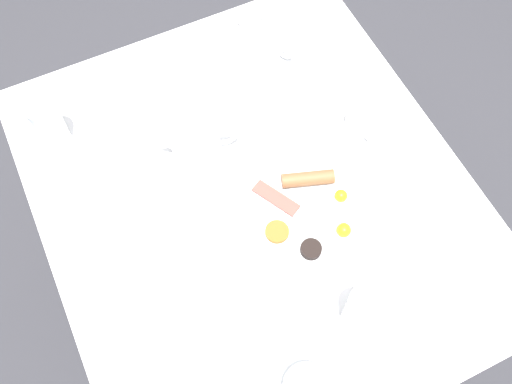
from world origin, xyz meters
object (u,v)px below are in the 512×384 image
breakfast_plate (310,214)px  water_glass_tall (362,312)px  knife_by_plate (97,203)px  teapot_near (263,33)px  teacup_with_saucer_right (184,243)px  teapot_far (196,139)px  creamer_jug (359,120)px  napkin_folded (433,292)px  fork_by_plate (147,334)px  water_glass_short (49,125)px

breakfast_plate → water_glass_tall: 0.25m
breakfast_plate → water_glass_tall: water_glass_tall is taller
knife_by_plate → teapot_near: bearing=114.9°
teapot_near → knife_by_plate: (0.24, -0.52, -0.04)m
teacup_with_saucer_right → knife_by_plate: teacup_with_saucer_right is taller
teapot_far → water_glass_tall: 0.52m
teapot_far → creamer_jug: bearing=178.3°
teapot_far → napkin_folded: (0.51, 0.30, -0.04)m
teapot_near → teapot_far: (0.21, -0.27, 0.00)m
breakfast_plate → teacup_with_saucer_right: (-0.05, -0.27, 0.02)m
water_glass_tall → creamer_jug: (-0.39, 0.23, -0.04)m
teapot_near → fork_by_plate: (0.55, -0.52, -0.04)m
creamer_jug → knife_by_plate: 0.61m
teapot_far → napkin_folded: 0.59m
breakfast_plate → napkin_folded: size_ratio=1.68×
breakfast_plate → fork_by_plate: 0.42m
water_glass_tall → knife_by_plate: 0.61m
breakfast_plate → teacup_with_saucer_right: bearing=-99.6°
teacup_with_saucer_right → knife_by_plate: (-0.18, -0.13, -0.03)m
teapot_near → creamer_jug: size_ratio=2.14×
teacup_with_saucer_right → water_glass_tall: water_glass_tall is taller
water_glass_tall → knife_by_plate: water_glass_tall is taller
creamer_jug → knife_by_plate: size_ratio=0.45×
teapot_near → teapot_far: bearing=104.1°
teapot_near → knife_by_plate: teapot_near is taller
fork_by_plate → teacup_with_saucer_right: bearing=134.5°
fork_by_plate → water_glass_short: bearing=-177.0°
napkin_folded → knife_by_plate: (-0.48, -0.55, -0.00)m
water_glass_tall → fork_by_plate: size_ratio=0.75×
teapot_far → teapot_near: bearing=-127.2°
teapot_near → water_glass_short: 0.55m
teapot_far → water_glass_tall: size_ratio=1.37×
breakfast_plate → napkin_folded: (0.26, 0.14, -0.01)m
teacup_with_saucer_right → creamer_jug: (-0.11, 0.47, 0.00)m
teapot_near → creamer_jug: (0.31, 0.09, -0.01)m
teapot_near → napkin_folded: bearing=158.2°
water_glass_tall → teapot_far: bearing=-165.5°
knife_by_plate → breakfast_plate: bearing=60.7°
fork_by_plate → water_glass_tall: bearing=68.0°
fork_by_plate → knife_by_plate: 0.31m
water_glass_tall → knife_by_plate: size_ratio=0.74×
water_glass_tall → fork_by_plate: (-0.15, -0.38, -0.07)m
teapot_near → teacup_with_saucer_right: teapot_near is taller
teapot_near → knife_by_plate: bearing=90.9°
teapot_near → teacup_with_saucer_right: 0.57m
water_glass_short → fork_by_plate: bearing=3.0°
teapot_near → water_glass_tall: (0.71, -0.14, 0.02)m
knife_by_plate → teapot_far: bearing=96.9°
teapot_near → teapot_far: size_ratio=0.96×
teapot_far → water_glass_short: size_ratio=1.38×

